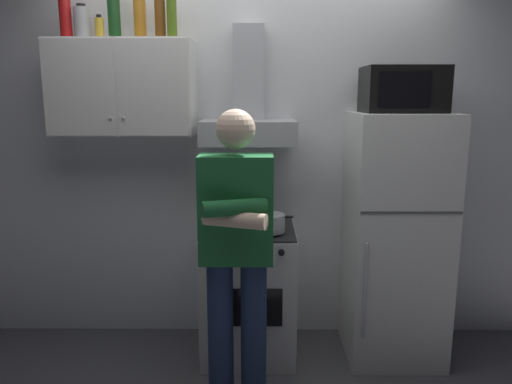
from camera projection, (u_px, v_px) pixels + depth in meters
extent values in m
plane|color=#4C4C51|center=(256.00, 370.00, 3.06)|extent=(7.00, 7.00, 0.00)
cube|color=white|center=(257.00, 147.00, 3.39)|extent=(4.80, 0.10, 2.70)
cube|color=white|center=(124.00, 88.00, 3.10)|extent=(0.90, 0.34, 0.60)
cube|color=white|center=(79.00, 88.00, 2.93)|extent=(0.43, 0.01, 0.58)
cube|color=white|center=(153.00, 88.00, 2.93)|extent=(0.43, 0.01, 0.58)
sphere|color=#B2B2B7|center=(110.00, 118.00, 2.95)|extent=(0.02, 0.02, 0.02)
sphere|color=#B2B2B7|center=(123.00, 118.00, 2.95)|extent=(0.02, 0.02, 0.02)
cube|color=white|center=(249.00, 291.00, 3.23)|extent=(0.60, 0.60, 0.85)
cube|color=black|center=(249.00, 229.00, 3.14)|extent=(0.59, 0.59, 0.01)
cube|color=black|center=(248.00, 308.00, 2.92)|extent=(0.42, 0.01, 0.24)
cylinder|color=black|center=(227.00, 232.00, 3.02)|extent=(0.16, 0.16, 0.01)
cylinder|color=black|center=(269.00, 232.00, 3.02)|extent=(0.16, 0.16, 0.01)
cylinder|color=black|center=(230.00, 222.00, 3.26)|extent=(0.16, 0.16, 0.01)
cylinder|color=black|center=(268.00, 222.00, 3.26)|extent=(0.16, 0.16, 0.01)
cylinder|color=black|center=(213.00, 252.00, 2.85)|extent=(0.04, 0.02, 0.04)
cylinder|color=black|center=(236.00, 252.00, 2.85)|extent=(0.04, 0.02, 0.04)
cylinder|color=black|center=(259.00, 252.00, 2.85)|extent=(0.04, 0.02, 0.04)
cylinder|color=black|center=(281.00, 253.00, 2.85)|extent=(0.04, 0.02, 0.04)
cube|color=#B7BABF|center=(249.00, 132.00, 3.10)|extent=(0.60, 0.44, 0.15)
cube|color=#B7BABF|center=(249.00, 73.00, 3.16)|extent=(0.20, 0.16, 0.60)
cube|color=white|center=(395.00, 238.00, 3.15)|extent=(0.60, 0.60, 1.60)
cube|color=#4C4C4C|center=(412.00, 213.00, 2.80)|extent=(0.59, 0.01, 0.01)
cylinder|color=silver|center=(365.00, 291.00, 2.89)|extent=(0.02, 0.02, 0.60)
cube|color=black|center=(403.00, 90.00, 2.98)|extent=(0.48, 0.36, 0.28)
cube|color=black|center=(405.00, 89.00, 2.80)|extent=(0.30, 0.01, 0.20)
cylinder|color=navy|center=(221.00, 335.00, 2.64)|extent=(0.14, 0.14, 0.85)
cylinder|color=navy|center=(254.00, 335.00, 2.64)|extent=(0.14, 0.14, 0.85)
cube|color=#1E6633|center=(236.00, 209.00, 2.50)|extent=(0.38, 0.20, 0.56)
cylinder|color=#1E6633|center=(235.00, 208.00, 2.36)|extent=(0.33, 0.17, 0.08)
cylinder|color=beige|center=(235.00, 220.00, 2.37)|extent=(0.33, 0.17, 0.08)
sphere|color=beige|center=(235.00, 129.00, 2.42)|extent=(0.20, 0.20, 0.20)
cylinder|color=#B7BABF|center=(269.00, 223.00, 3.01)|extent=(0.20, 0.20, 0.11)
cylinder|color=black|center=(249.00, 217.00, 3.00)|extent=(0.05, 0.01, 0.01)
cylinder|color=black|center=(289.00, 217.00, 3.00)|extent=(0.05, 0.01, 0.01)
cylinder|color=#4C6B19|center=(172.00, 17.00, 2.99)|extent=(0.06, 0.06, 0.26)
cylinder|color=gold|center=(100.00, 29.00, 3.01)|extent=(0.05, 0.05, 0.12)
cylinder|color=black|center=(99.00, 16.00, 2.99)|extent=(0.03, 0.03, 0.02)
cylinder|color=#B2B5BA|center=(82.00, 23.00, 3.02)|extent=(0.10, 0.10, 0.19)
cylinder|color=black|center=(81.00, 6.00, 3.00)|extent=(0.05, 0.05, 0.02)
cylinder|color=#B7721E|center=(140.00, 14.00, 3.04)|extent=(0.08, 0.08, 0.32)
cylinder|color=#19471E|center=(114.00, 13.00, 3.03)|extent=(0.08, 0.08, 0.32)
cylinder|color=red|center=(65.00, 17.00, 3.01)|extent=(0.07, 0.07, 0.27)
cylinder|color=brown|center=(160.00, 20.00, 3.02)|extent=(0.07, 0.07, 0.23)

